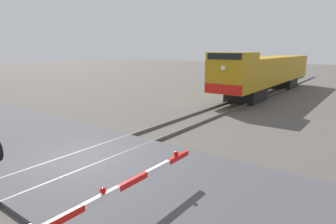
# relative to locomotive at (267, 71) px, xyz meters

# --- Properties ---
(ground_plane) EXTENTS (160.00, 160.00, 0.00)m
(ground_plane) POSITION_rel_locomotive_xyz_m (0.00, -20.37, -2.02)
(ground_plane) COLOR #514C47
(rail_track_left) EXTENTS (0.08, 80.00, 0.15)m
(rail_track_left) POSITION_rel_locomotive_xyz_m (-0.72, -20.37, -1.95)
(rail_track_left) COLOR #59544C
(rail_track_left) RESTS_ON ground_plane
(rail_track_right) EXTENTS (0.08, 80.00, 0.15)m
(rail_track_right) POSITION_rel_locomotive_xyz_m (0.72, -20.37, -1.95)
(rail_track_right) COLOR #59544C
(rail_track_right) RESTS_ON ground_plane
(road_surface) EXTENTS (36.00, 6.28, 0.15)m
(road_surface) POSITION_rel_locomotive_xyz_m (0.00, -20.37, -1.95)
(road_surface) COLOR #47474C
(road_surface) RESTS_ON ground_plane
(locomotive) EXTENTS (2.78, 18.90, 3.79)m
(locomotive) POSITION_rel_locomotive_xyz_m (0.00, 0.00, 0.00)
(locomotive) COLOR black
(locomotive) RESTS_ON ground_plane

